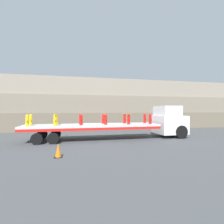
{
  "coord_description": "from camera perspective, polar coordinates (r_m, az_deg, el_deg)",
  "views": [
    {
      "loc": [
        -1.69,
        -14.25,
        2.41
      ],
      "look_at": [
        1.62,
        0.0,
        2.26
      ],
      "focal_mm": 28.0,
      "sensor_mm": 36.0,
      "label": 1
    }
  ],
  "objects": [
    {
      "name": "fire_hydrant_yellow_far_0",
      "position": [
        15.16,
        -25.0,
        -2.28
      ],
      "size": [
        0.29,
        0.5,
        0.85
      ],
      "color": "gold",
      "rests_on": "flatbed_trailer"
    },
    {
      "name": "fire_hydrant_yellow_near_0",
      "position": [
        14.06,
        -25.95,
        -2.51
      ],
      "size": [
        0.29,
        0.5,
        0.85
      ],
      "color": "gold",
      "rests_on": "flatbed_trailer"
    },
    {
      "name": "fire_hydrant_red_far_5",
      "position": [
        16.21,
        10.64,
        -2.06
      ],
      "size": [
        0.29,
        0.5,
        0.85
      ],
      "color": "red",
      "rests_on": "flatbed_trailer"
    },
    {
      "name": "truck_cab",
      "position": [
        16.74,
        18.37,
        -2.93
      ],
      "size": [
        2.4,
        2.58,
        2.8
      ],
      "color": "silver",
      "rests_on": "ground_plane"
    },
    {
      "name": "fire_hydrant_red_far_2",
      "position": [
        14.86,
        -10.27,
        -2.3
      ],
      "size": [
        0.29,
        0.5,
        0.85
      ],
      "color": "red",
      "rests_on": "flatbed_trailer"
    },
    {
      "name": "rock_cliff",
      "position": [
        22.33,
        -8.74,
        2.54
      ],
      "size": [
        60.0,
        3.3,
        6.35
      ],
      "color": "#665B4C",
      "rests_on": "ground_plane"
    },
    {
      "name": "ground_plane",
      "position": [
        14.56,
        -6.3,
        -8.96
      ],
      "size": [
        120.0,
        120.0,
        0.0
      ],
      "primitive_type": "plane",
      "color": "#3F4244"
    },
    {
      "name": "cargo_strap_middle",
      "position": [
        14.98,
        4.75,
        -0.57
      ],
      "size": [
        0.05,
        2.77,
        0.01
      ],
      "color": "yellow",
      "rests_on": "fire_hydrant_red_near_4"
    },
    {
      "name": "traffic_cone",
      "position": [
        9.56,
        -17.15,
        -11.93
      ],
      "size": [
        0.4,
        0.4,
        0.71
      ],
      "color": "black",
      "rests_on": "ground_plane"
    },
    {
      "name": "fire_hydrant_yellow_near_1",
      "position": [
        13.76,
        -18.09,
        -2.54
      ],
      "size": [
        0.29,
        0.5,
        0.85
      ],
      "color": "gold",
      "rests_on": "flatbed_trailer"
    },
    {
      "name": "fire_hydrant_red_near_2",
      "position": [
        13.73,
        -10.04,
        -2.53
      ],
      "size": [
        0.29,
        0.5,
        0.85
      ],
      "color": "red",
      "rests_on": "flatbed_trailer"
    },
    {
      "name": "cargo_strap_rear",
      "position": [
        14.31,
        -17.9,
        -0.65
      ],
      "size": [
        0.05,
        2.77,
        0.01
      ],
      "color": "yellow",
      "rests_on": "fire_hydrant_yellow_near_1"
    },
    {
      "name": "fire_hydrant_yellow_far_1",
      "position": [
        14.89,
        -17.71,
        -2.31
      ],
      "size": [
        0.29,
        0.5,
        0.85
      ],
      "color": "gold",
      "rests_on": "flatbed_trailer"
    },
    {
      "name": "fire_hydrant_red_far_4",
      "position": [
        15.53,
        4.11,
        -2.16
      ],
      "size": [
        0.29,
        0.5,
        0.85
      ],
      "color": "red",
      "rests_on": "flatbed_trailer"
    },
    {
      "name": "fire_hydrant_red_far_3",
      "position": [
        15.07,
        -2.92,
        -2.25
      ],
      "size": [
        0.29,
        0.5,
        0.85
      ],
      "color": "red",
      "rests_on": "flatbed_trailer"
    },
    {
      "name": "fire_hydrant_red_near_5",
      "position": [
        15.18,
        12.36,
        -2.24
      ],
      "size": [
        0.29,
        0.5,
        0.85
      ],
      "color": "red",
      "rests_on": "flatbed_trailer"
    },
    {
      "name": "fire_hydrant_red_near_3",
      "position": [
        13.96,
        -2.1,
        -2.47
      ],
      "size": [
        0.29,
        0.5,
        0.85
      ],
      "color": "red",
      "rests_on": "flatbed_trailer"
    },
    {
      "name": "fire_hydrant_red_near_4",
      "position": [
        14.46,
        5.44,
        -2.37
      ],
      "size": [
        0.29,
        0.5,
        0.85
      ],
      "color": "red",
      "rests_on": "flatbed_trailer"
    },
    {
      "name": "flatbed_trailer",
      "position": [
        14.37,
        -8.3,
        -4.84
      ],
      "size": [
        10.85,
        2.66,
        1.26
      ],
      "color": "#B2B2B7",
      "rests_on": "ground_plane"
    }
  ]
}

